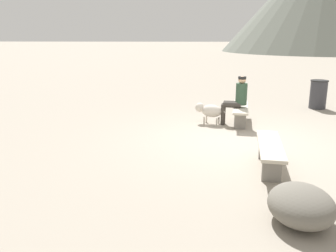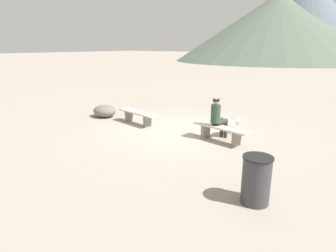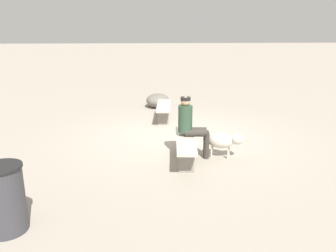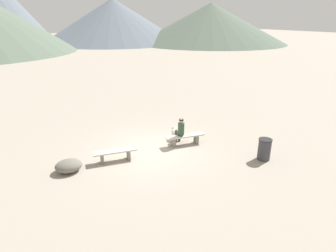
{
  "view_description": "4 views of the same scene",
  "coord_description": "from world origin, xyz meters",
  "px_view_note": "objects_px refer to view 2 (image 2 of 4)",
  "views": [
    {
      "loc": [
        -7.61,
        1.26,
        2.29
      ],
      "look_at": [
        -0.29,
        1.62,
        0.4
      ],
      "focal_mm": 38.08,
      "sensor_mm": 36.0,
      "label": 1
    },
    {
      "loc": [
        5.28,
        -7.6,
        2.77
      ],
      "look_at": [
        0.17,
        -0.84,
        0.38
      ],
      "focal_mm": 30.72,
      "sensor_mm": 36.0,
      "label": 2
    },
    {
      "loc": [
        7.64,
        -1.37,
        2.43
      ],
      "look_at": [
        0.32,
        -0.36,
        0.37
      ],
      "focal_mm": 34.61,
      "sensor_mm": 36.0,
      "label": 3
    },
    {
      "loc": [
        -4.6,
        -10.22,
        5.46
      ],
      "look_at": [
        0.96,
        0.22,
        0.89
      ],
      "focal_mm": 30.23,
      "sensor_mm": 36.0,
      "label": 4
    }
  ],
  "objects_px": {
    "bench_right": "(220,131)",
    "seated_person": "(218,117)",
    "bench_left": "(138,115)",
    "boulder": "(105,111)",
    "trash_bin": "(256,180)",
    "dog": "(230,124)"
  },
  "relations": [
    {
      "from": "bench_right",
      "to": "seated_person",
      "type": "xyz_separation_m",
      "value": [
        -0.18,
        0.14,
        0.38
      ]
    },
    {
      "from": "bench_left",
      "to": "boulder",
      "type": "height_order",
      "value": "boulder"
    },
    {
      "from": "bench_left",
      "to": "trash_bin",
      "type": "height_order",
      "value": "trash_bin"
    },
    {
      "from": "bench_right",
      "to": "boulder",
      "type": "xyz_separation_m",
      "value": [
        -5.12,
        -0.0,
        -0.09
      ]
    },
    {
      "from": "bench_left",
      "to": "seated_person",
      "type": "relative_size",
      "value": 1.4
    },
    {
      "from": "dog",
      "to": "trash_bin",
      "type": "xyz_separation_m",
      "value": [
        2.18,
        -3.55,
        0.09
      ]
    },
    {
      "from": "bench_left",
      "to": "trash_bin",
      "type": "bearing_deg",
      "value": -18.1
    },
    {
      "from": "bench_left",
      "to": "boulder",
      "type": "xyz_separation_m",
      "value": [
        -1.82,
        0.02,
        -0.1
      ]
    },
    {
      "from": "dog",
      "to": "boulder",
      "type": "distance_m",
      "value": 5.11
    },
    {
      "from": "trash_bin",
      "to": "boulder",
      "type": "distance_m",
      "value": 7.72
    },
    {
      "from": "bench_left",
      "to": "seated_person",
      "type": "distance_m",
      "value": 3.15
    },
    {
      "from": "bench_left",
      "to": "boulder",
      "type": "relative_size",
      "value": 1.79
    },
    {
      "from": "dog",
      "to": "boulder",
      "type": "relative_size",
      "value": 0.78
    },
    {
      "from": "bench_right",
      "to": "dog",
      "type": "height_order",
      "value": "dog"
    },
    {
      "from": "dog",
      "to": "boulder",
      "type": "xyz_separation_m",
      "value": [
        -5.04,
        -0.83,
        -0.12
      ]
    },
    {
      "from": "bench_right",
      "to": "trash_bin",
      "type": "xyz_separation_m",
      "value": [
        2.1,
        -2.73,
        0.12
      ]
    },
    {
      "from": "trash_bin",
      "to": "boulder",
      "type": "xyz_separation_m",
      "value": [
        -7.22,
        2.73,
        -0.21
      ]
    },
    {
      "from": "trash_bin",
      "to": "bench_right",
      "type": "bearing_deg",
      "value": 127.5
    },
    {
      "from": "boulder",
      "to": "seated_person",
      "type": "bearing_deg",
      "value": 1.71
    },
    {
      "from": "bench_right",
      "to": "boulder",
      "type": "relative_size",
      "value": 1.86
    },
    {
      "from": "seated_person",
      "to": "dog",
      "type": "distance_m",
      "value": 0.77
    },
    {
      "from": "boulder",
      "to": "dog",
      "type": "bearing_deg",
      "value": 9.3
    }
  ]
}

